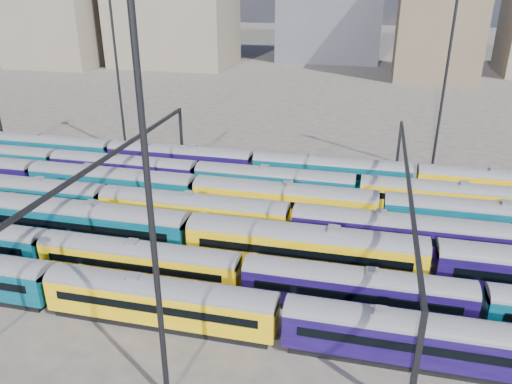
% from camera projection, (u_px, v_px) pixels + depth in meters
% --- Properties ---
extents(ground, '(500.00, 500.00, 0.00)m').
position_uv_depth(ground, '(297.00, 243.00, 50.72)').
color(ground, '#403C36').
rests_on(ground, ground).
extents(rake_0, '(131.08, 2.74, 4.60)m').
position_uv_depth(rake_0, '(416.00, 334.00, 34.17)').
color(rake_0, black).
rests_on(rake_0, ground).
extents(rake_1, '(111.34, 2.72, 4.56)m').
position_uv_depth(rake_1, '(242.00, 271.00, 41.50)').
color(rake_1, black).
rests_on(rake_1, ground).
extents(rake_2, '(109.37, 3.20, 5.40)m').
position_uv_depth(rake_2, '(84.00, 219.00, 49.46)').
color(rake_2, black).
rests_on(rake_2, ground).
extents(rake_3, '(102.37, 3.00, 5.05)m').
position_uv_depth(rake_3, '(193.00, 209.00, 51.98)').
color(rake_3, black).
rests_on(rake_3, ground).
extents(rake_4, '(102.96, 3.02, 5.08)m').
position_uv_depth(rake_4, '(284.00, 198.00, 54.61)').
color(rake_4, black).
rests_on(rake_4, ground).
extents(rake_5, '(97.74, 2.86, 4.81)m').
position_uv_depth(rake_5, '(274.00, 180.00, 59.57)').
color(rake_5, black).
rests_on(rake_5, ground).
extents(rake_6, '(100.63, 2.95, 4.96)m').
position_uv_depth(rake_6, '(331.00, 169.00, 62.68)').
color(rake_6, black).
rests_on(rake_6, ground).
extents(gantry_1, '(0.35, 40.35, 8.03)m').
position_uv_depth(gantry_1, '(110.00, 165.00, 52.20)').
color(gantry_1, black).
rests_on(gantry_1, ground).
extents(gantry_2, '(0.35, 40.35, 8.03)m').
position_uv_depth(gantry_2, '(407.00, 191.00, 45.91)').
color(gantry_2, black).
rests_on(gantry_2, ground).
extents(mast_1, '(1.40, 0.50, 25.60)m').
position_uv_depth(mast_1, '(116.00, 60.00, 71.07)').
color(mast_1, black).
rests_on(mast_1, ground).
extents(mast_2, '(1.40, 0.50, 25.60)m').
position_uv_depth(mast_2, '(149.00, 201.00, 26.55)').
color(mast_2, black).
rests_on(mast_2, ground).
extents(mast_3, '(1.40, 0.50, 25.60)m').
position_uv_depth(mast_3, '(447.00, 70.00, 63.43)').
color(mast_3, black).
rests_on(mast_3, ground).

